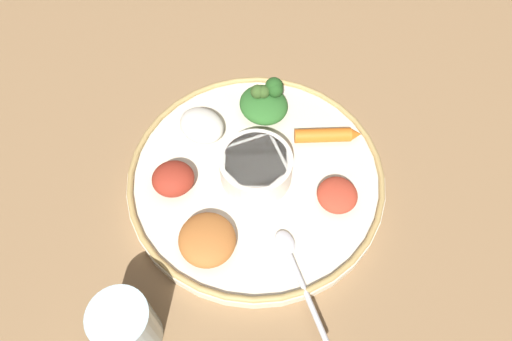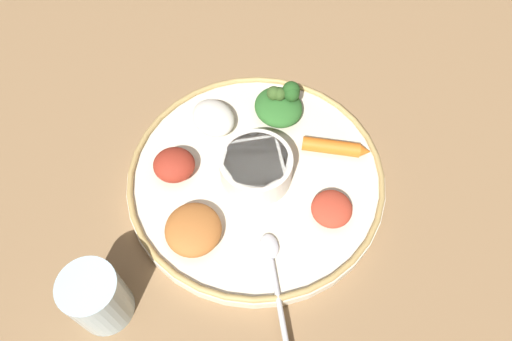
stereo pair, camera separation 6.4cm
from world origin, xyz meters
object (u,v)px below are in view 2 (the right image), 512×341
at_px(carrot_near_spoon, 335,147).
at_px(drinking_glass, 99,299).
at_px(center_bowl, 256,167).
at_px(greens_pile, 280,104).
at_px(spoon, 273,270).

height_order(carrot_near_spoon, drinking_glass, drinking_glass).
bearing_deg(center_bowl, greens_pile, -95.33).
bearing_deg(spoon, center_bowl, -68.86).
bearing_deg(center_bowl, carrot_near_spoon, -147.57).
bearing_deg(spoon, greens_pile, -80.95).
xyz_separation_m(center_bowl, spoon, (-0.05, 0.13, -0.02)).
bearing_deg(drinking_glass, carrot_near_spoon, -131.11).
bearing_deg(spoon, carrot_near_spoon, -104.77).
distance_m(center_bowl, spoon, 0.14).
distance_m(greens_pile, drinking_glass, 0.35).
bearing_deg(drinking_glass, greens_pile, -114.71).
height_order(spoon, drinking_glass, drinking_glass).
relative_size(center_bowl, spoon, 0.68).
bearing_deg(greens_pile, drinking_glass, 65.29).
distance_m(spoon, drinking_glass, 0.20).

